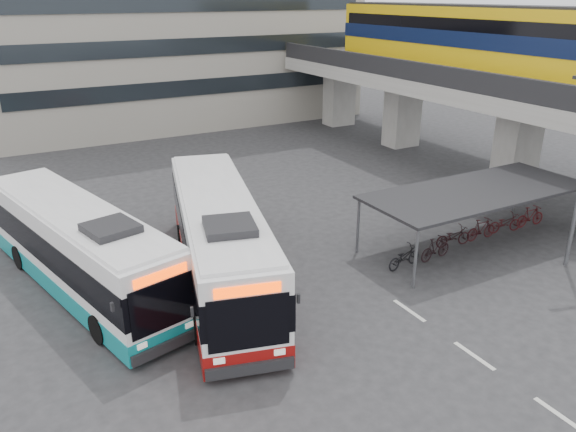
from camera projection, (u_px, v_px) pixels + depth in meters
ground at (350, 330)px, 18.43m from camera, size 120.00×120.00×0.00m
viaduct at (464, 65)px, 34.13m from camera, size 8.00×32.00×9.68m
bike_shelter at (473, 214)px, 24.15m from camera, size 10.00×4.00×2.54m
road_markings at (474, 356)px, 17.12m from camera, size 0.15×7.60×0.01m
bus_main at (219, 240)px, 20.97m from camera, size 5.79×12.60×3.65m
bus_teal at (79, 249)px, 20.48m from camera, size 5.26×12.00×3.47m
pedestrian at (227, 343)px, 16.28m from camera, size 0.72×0.75×1.72m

